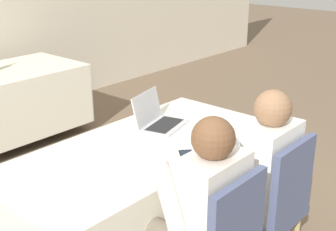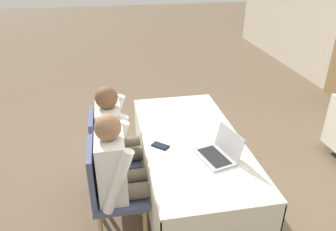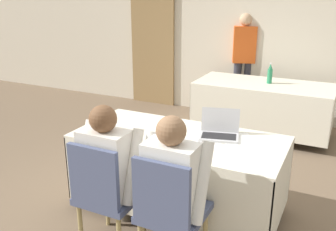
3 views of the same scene
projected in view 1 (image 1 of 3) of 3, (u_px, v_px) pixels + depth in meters
name	position (u px, v px, depth m)	size (l,w,h in m)	color
conference_table_near	(142.00, 172.00, 2.86)	(1.80, 0.85, 0.72)	silver
laptop	(159.00, 120.00, 3.09)	(0.38, 0.34, 0.22)	#B7B7BC
cell_phone	(187.00, 156.00, 2.67)	(0.15, 0.16, 0.01)	black
paper_beside_laptop	(173.00, 120.00, 3.23)	(0.30, 0.35, 0.00)	white
paper_centre_table	(168.00, 132.00, 3.02)	(0.26, 0.33, 0.00)	white
paper_left_edge	(229.00, 122.00, 3.18)	(0.29, 0.35, 0.00)	white
chair_near_right	(269.00, 204.00, 2.61)	(0.44, 0.44, 0.90)	tan
person_checkered_shirt	(197.00, 212.00, 2.25)	(0.50, 0.52, 1.16)	#665B4C
person_white_shirt	(255.00, 173.00, 2.62)	(0.50, 0.52, 1.16)	#665B4C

